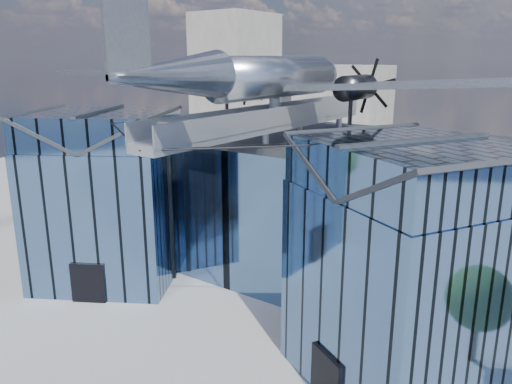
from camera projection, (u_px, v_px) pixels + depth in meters
The scene contains 4 objects.
ground_plane at pixel (237, 311), 30.78m from camera, with size 120.00×120.00×0.00m, color gray.
museum at pixel (289, 204), 33.91m from camera, with size 32.88×24.50×17.60m.
bg_towers at pixel (474, 97), 67.05m from camera, with size 77.00×24.50×26.00m.
tree_side_w at pixel (37, 178), 48.81m from camera, with size 4.11×4.11×5.59m.
Camera 1 is at (17.09, -21.96, 15.13)m, focal length 35.00 mm.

